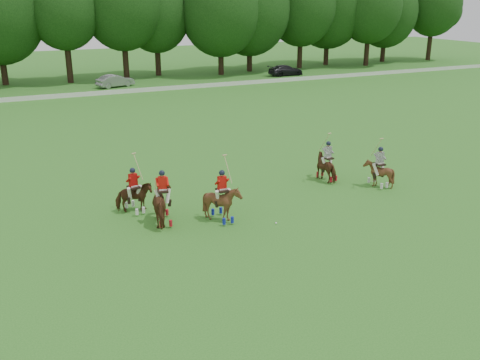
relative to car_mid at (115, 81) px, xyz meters
name	(u,v)px	position (x,y,z in m)	size (l,w,h in m)	color
ground	(256,249)	(-3.96, -42.50, -0.69)	(180.00, 180.00, 0.00)	#2B6C1F
tree_line	(66,9)	(-3.70, 5.55, 7.54)	(117.98, 14.32, 14.75)	black
boundary_rail	(86,94)	(-3.96, -4.50, -0.47)	(120.00, 0.10, 0.44)	white
car_mid	(115,81)	(0.00, 0.00, 0.00)	(1.45, 4.16, 1.37)	gray
car_right	(286,70)	(21.63, 0.00, -0.02)	(1.85, 4.56, 1.32)	black
polo_red_a	(163,204)	(-6.46, -38.46, 0.21)	(1.33, 2.20, 2.43)	#4B2C14
polo_red_b	(134,197)	(-7.31, -36.69, 0.07)	(1.64, 1.49, 2.69)	#4B2C14
polo_red_c	(222,203)	(-4.02, -39.31, 0.17)	(1.37, 1.53, 2.90)	#4B2C14
polo_stripe_a	(327,167)	(3.32, -36.62, 0.09)	(1.11, 1.82, 2.72)	#4B2C14
polo_stripe_b	(379,173)	(5.18, -38.63, 0.08)	(1.16, 1.31, 2.70)	#4B2C14
polo_ball	(276,223)	(-2.05, -40.69, -0.64)	(0.09, 0.09, 0.09)	white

